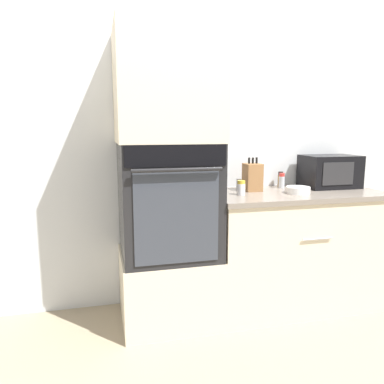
{
  "coord_description": "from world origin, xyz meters",
  "views": [
    {
      "loc": [
        -0.77,
        -2.16,
        1.34
      ],
      "look_at": [
        -0.19,
        0.21,
        0.92
      ],
      "focal_mm": 35.0,
      "sensor_mm": 36.0,
      "label": 1
    }
  ],
  "objects_px": {
    "condiment_jar_near": "(241,188)",
    "knife_block": "(252,177)",
    "condiment_jar_back": "(282,181)",
    "wall_oven": "(168,200)",
    "microwave": "(330,171)",
    "condiment_jar_far": "(280,179)",
    "condiment_jar_mid": "(239,184)",
    "bowl": "(298,190)"
  },
  "relations": [
    {
      "from": "condiment_jar_mid",
      "to": "condiment_jar_far",
      "type": "distance_m",
      "value": 0.39
    },
    {
      "from": "condiment_jar_far",
      "to": "wall_oven",
      "type": "bearing_deg",
      "value": -165.35
    },
    {
      "from": "condiment_jar_near",
      "to": "condiment_jar_mid",
      "type": "relative_size",
      "value": 1.21
    },
    {
      "from": "wall_oven",
      "to": "condiment_jar_mid",
      "type": "height_order",
      "value": "wall_oven"
    },
    {
      "from": "bowl",
      "to": "condiment_jar_far",
      "type": "distance_m",
      "value": 0.32
    },
    {
      "from": "bowl",
      "to": "condiment_jar_back",
      "type": "bearing_deg",
      "value": 90.32
    },
    {
      "from": "condiment_jar_far",
      "to": "condiment_jar_back",
      "type": "bearing_deg",
      "value": -109.11
    },
    {
      "from": "condiment_jar_near",
      "to": "condiment_jar_far",
      "type": "height_order",
      "value": "condiment_jar_far"
    },
    {
      "from": "knife_block",
      "to": "bowl",
      "type": "xyz_separation_m",
      "value": [
        0.28,
        -0.18,
        -0.08
      ]
    },
    {
      "from": "wall_oven",
      "to": "knife_block",
      "type": "relative_size",
      "value": 3.09
    },
    {
      "from": "condiment_jar_back",
      "to": "wall_oven",
      "type": "bearing_deg",
      "value": -168.9
    },
    {
      "from": "condiment_jar_near",
      "to": "condiment_jar_mid",
      "type": "height_order",
      "value": "condiment_jar_near"
    },
    {
      "from": "condiment_jar_back",
      "to": "microwave",
      "type": "bearing_deg",
      "value": -9.12
    },
    {
      "from": "bowl",
      "to": "condiment_jar_back",
      "type": "relative_size",
      "value": 1.48
    },
    {
      "from": "wall_oven",
      "to": "condiment_jar_near",
      "type": "xyz_separation_m",
      "value": [
        0.51,
        -0.04,
        0.07
      ]
    },
    {
      "from": "condiment_jar_near",
      "to": "condiment_jar_far",
      "type": "bearing_deg",
      "value": 32.7
    },
    {
      "from": "knife_block",
      "to": "condiment_jar_back",
      "type": "bearing_deg",
      "value": 13.88
    },
    {
      "from": "condiment_jar_near",
      "to": "knife_block",
      "type": "bearing_deg",
      "value": 45.8
    },
    {
      "from": "condiment_jar_mid",
      "to": "condiment_jar_back",
      "type": "distance_m",
      "value": 0.36
    },
    {
      "from": "knife_block",
      "to": "condiment_jar_back",
      "type": "xyz_separation_m",
      "value": [
        0.28,
        0.07,
        -0.05
      ]
    },
    {
      "from": "condiment_jar_far",
      "to": "condiment_jar_back",
      "type": "distance_m",
      "value": 0.07
    },
    {
      "from": "condiment_jar_mid",
      "to": "microwave",
      "type": "bearing_deg",
      "value": -4.53
    },
    {
      "from": "bowl",
      "to": "condiment_jar_far",
      "type": "relative_size",
      "value": 1.44
    },
    {
      "from": "wall_oven",
      "to": "condiment_jar_far",
      "type": "height_order",
      "value": "wall_oven"
    },
    {
      "from": "knife_block",
      "to": "condiment_jar_far",
      "type": "xyz_separation_m",
      "value": [
        0.3,
        0.14,
        -0.05
      ]
    },
    {
      "from": "wall_oven",
      "to": "bowl",
      "type": "height_order",
      "value": "wall_oven"
    },
    {
      "from": "microwave",
      "to": "bowl",
      "type": "distance_m",
      "value": 0.43
    },
    {
      "from": "microwave",
      "to": "condiment_jar_far",
      "type": "relative_size",
      "value": 3.51
    },
    {
      "from": "wall_oven",
      "to": "condiment_jar_far",
      "type": "relative_size",
      "value": 6.45
    },
    {
      "from": "microwave",
      "to": "knife_block",
      "type": "distance_m",
      "value": 0.65
    },
    {
      "from": "microwave",
      "to": "bowl",
      "type": "bearing_deg",
      "value": -153.47
    },
    {
      "from": "microwave",
      "to": "condiment_jar_back",
      "type": "height_order",
      "value": "microwave"
    },
    {
      "from": "wall_oven",
      "to": "microwave",
      "type": "relative_size",
      "value": 1.84
    },
    {
      "from": "knife_block",
      "to": "condiment_jar_far",
      "type": "relative_size",
      "value": 2.09
    },
    {
      "from": "condiment_jar_near",
      "to": "condiment_jar_far",
      "type": "relative_size",
      "value": 0.86
    },
    {
      "from": "knife_block",
      "to": "condiment_jar_near",
      "type": "bearing_deg",
      "value": -134.2
    },
    {
      "from": "condiment_jar_mid",
      "to": "condiment_jar_far",
      "type": "bearing_deg",
      "value": 10.3
    },
    {
      "from": "bowl",
      "to": "condiment_jar_far",
      "type": "height_order",
      "value": "condiment_jar_far"
    },
    {
      "from": "condiment_jar_mid",
      "to": "bowl",
      "type": "bearing_deg",
      "value": -34.38
    },
    {
      "from": "knife_block",
      "to": "bowl",
      "type": "height_order",
      "value": "knife_block"
    },
    {
      "from": "microwave",
      "to": "condiment_jar_far",
      "type": "xyz_separation_m",
      "value": [
        -0.35,
        0.13,
        -0.07
      ]
    },
    {
      "from": "wall_oven",
      "to": "microwave",
      "type": "distance_m",
      "value": 1.33
    }
  ]
}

